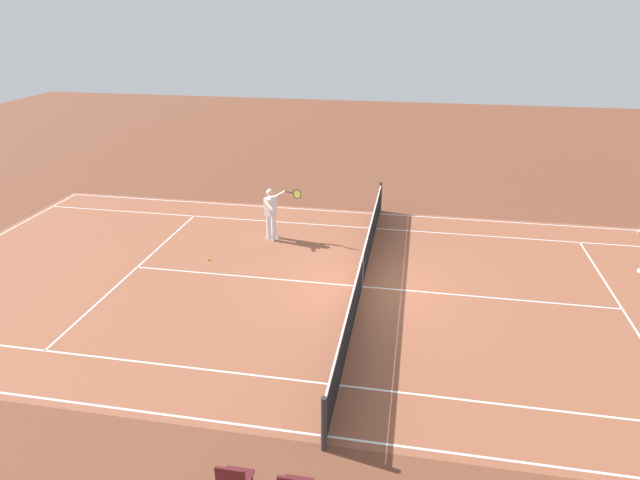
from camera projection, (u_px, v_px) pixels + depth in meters
ground_plane at (362, 287)px, 14.31m from camera, size 60.00×60.00×0.00m
court_slab at (362, 287)px, 14.31m from camera, size 24.20×11.40×0.00m
court_line_markings at (362, 287)px, 14.31m from camera, size 23.85×11.05×0.01m
tennis_net at (363, 270)px, 14.11m from camera, size 0.10×11.70×1.08m
tennis_player_near at (272, 211)px, 16.88m from camera, size 1.18×0.74×1.70m
tennis_ball at (209, 259)px, 15.78m from camera, size 0.07×0.07×0.07m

